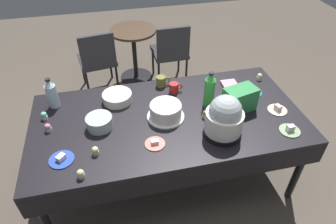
# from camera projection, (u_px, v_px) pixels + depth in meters

# --- Properties ---
(ground) EXTENTS (9.00, 9.00, 0.00)m
(ground) POSITION_uv_depth(u_px,v_px,m) (168.00, 175.00, 2.88)
(ground) COLOR brown
(potluck_table) EXTENTS (2.20, 1.10, 0.75)m
(potluck_table) POSITION_uv_depth(u_px,v_px,m) (168.00, 122.00, 2.44)
(potluck_table) COLOR black
(potluck_table) RESTS_ON ground
(frosted_layer_cake) EXTENTS (0.30, 0.30, 0.13)m
(frosted_layer_cake) POSITION_uv_depth(u_px,v_px,m) (166.00, 111.00, 2.36)
(frosted_layer_cake) COLOR silver
(frosted_layer_cake) RESTS_ON potluck_table
(slow_cooker) EXTENTS (0.29, 0.29, 0.34)m
(slow_cooker) POSITION_uv_depth(u_px,v_px,m) (224.00, 118.00, 2.15)
(slow_cooker) COLOR black
(slow_cooker) RESTS_ON potluck_table
(glass_salad_bowl) EXTENTS (0.20, 0.20, 0.10)m
(glass_salad_bowl) POSITION_uv_depth(u_px,v_px,m) (99.00, 122.00, 2.28)
(glass_salad_bowl) COLOR #B2C6BC
(glass_salad_bowl) RESTS_ON potluck_table
(ceramic_snack_bowl) EXTENTS (0.25, 0.25, 0.08)m
(ceramic_snack_bowl) POSITION_uv_depth(u_px,v_px,m) (117.00, 97.00, 2.54)
(ceramic_snack_bowl) COLOR silver
(ceramic_snack_bowl) RESTS_ON potluck_table
(dessert_plate_cobalt) EXTENTS (0.17, 0.17, 0.04)m
(dessert_plate_cobalt) POSITION_uv_depth(u_px,v_px,m) (61.00, 159.00, 2.04)
(dessert_plate_cobalt) COLOR #2D4CB2
(dessert_plate_cobalt) RESTS_ON potluck_table
(dessert_plate_coral) EXTENTS (0.15, 0.15, 0.04)m
(dessert_plate_coral) POSITION_uv_depth(u_px,v_px,m) (155.00, 143.00, 2.15)
(dessert_plate_coral) COLOR #E07266
(dessert_plate_coral) RESTS_ON potluck_table
(dessert_plate_teal) EXTENTS (0.19, 0.19, 0.05)m
(dessert_plate_teal) POSITION_uv_depth(u_px,v_px,m) (252.00, 91.00, 2.65)
(dessert_plate_teal) COLOR teal
(dessert_plate_teal) RESTS_ON potluck_table
(dessert_plate_cream) EXTENTS (0.16, 0.16, 0.05)m
(dessert_plate_cream) POSITION_uv_depth(u_px,v_px,m) (277.00, 109.00, 2.45)
(dessert_plate_cream) COLOR beige
(dessert_plate_cream) RESTS_ON potluck_table
(dessert_plate_sage) EXTENTS (0.16, 0.16, 0.06)m
(dessert_plate_sage) POSITION_uv_depth(u_px,v_px,m) (290.00, 130.00, 2.26)
(dessert_plate_sage) COLOR #8CA87F
(dessert_plate_sage) RESTS_ON potluck_table
(cupcake_cocoa) EXTENTS (0.05, 0.05, 0.07)m
(cupcake_cocoa) POSITION_uv_depth(u_px,v_px,m) (205.00, 114.00, 2.37)
(cupcake_cocoa) COLOR beige
(cupcake_cocoa) RESTS_ON potluck_table
(cupcake_rose) EXTENTS (0.05, 0.05, 0.07)m
(cupcake_rose) POSITION_uv_depth(u_px,v_px,m) (44.00, 116.00, 2.36)
(cupcake_rose) COLOR beige
(cupcake_rose) RESTS_ON potluck_table
(cupcake_lemon) EXTENTS (0.05, 0.05, 0.07)m
(cupcake_lemon) POSITION_uv_depth(u_px,v_px,m) (81.00, 174.00, 1.91)
(cupcake_lemon) COLOR beige
(cupcake_lemon) RESTS_ON potluck_table
(cupcake_vanilla) EXTENTS (0.05, 0.05, 0.07)m
(cupcake_vanilla) POSITION_uv_depth(u_px,v_px,m) (48.00, 128.00, 2.25)
(cupcake_vanilla) COLOR beige
(cupcake_vanilla) RESTS_ON potluck_table
(cupcake_berry) EXTENTS (0.05, 0.05, 0.07)m
(cupcake_berry) POSITION_uv_depth(u_px,v_px,m) (259.00, 77.00, 2.80)
(cupcake_berry) COLOR beige
(cupcake_berry) RESTS_ON potluck_table
(cupcake_mint) EXTENTS (0.05, 0.05, 0.07)m
(cupcake_mint) POSITION_uv_depth(u_px,v_px,m) (95.00, 151.00, 2.06)
(cupcake_mint) COLOR beige
(cupcake_mint) RESTS_ON potluck_table
(soda_bottle_lime_soda) EXTENTS (0.09, 0.09, 0.32)m
(soda_bottle_lime_soda) POSITION_uv_depth(u_px,v_px,m) (209.00, 90.00, 2.43)
(soda_bottle_lime_soda) COLOR green
(soda_bottle_lime_soda) RESTS_ON potluck_table
(soda_bottle_water) EXTENTS (0.09, 0.09, 0.27)m
(soda_bottle_water) POSITION_uv_depth(u_px,v_px,m) (52.00, 94.00, 2.43)
(soda_bottle_water) COLOR silver
(soda_bottle_water) RESTS_ON potluck_table
(coffee_mug_red) EXTENTS (0.12, 0.08, 0.09)m
(coffee_mug_red) POSITION_uv_depth(u_px,v_px,m) (174.00, 88.00, 2.64)
(coffee_mug_red) COLOR #B2231E
(coffee_mug_red) RESTS_ON potluck_table
(coffee_mug_olive) EXTENTS (0.13, 0.09, 0.10)m
(coffee_mug_olive) POSITION_uv_depth(u_px,v_px,m) (161.00, 81.00, 2.72)
(coffee_mug_olive) COLOR olive
(coffee_mug_olive) RESTS_ON potluck_table
(soda_carton) EXTENTS (0.29, 0.22, 0.20)m
(soda_carton) POSITION_uv_depth(u_px,v_px,m) (240.00, 99.00, 2.42)
(soda_carton) COLOR #338C4C
(soda_carton) RESTS_ON potluck_table
(paper_napkin_stack) EXTENTS (0.14, 0.14, 0.02)m
(paper_napkin_stack) POSITION_uv_depth(u_px,v_px,m) (230.00, 84.00, 2.74)
(paper_napkin_stack) COLOR pink
(paper_napkin_stack) RESTS_ON potluck_table
(maroon_chair_left) EXTENTS (0.50, 0.50, 0.85)m
(maroon_chair_left) POSITION_uv_depth(u_px,v_px,m) (98.00, 58.00, 3.67)
(maroon_chair_left) COLOR #333338
(maroon_chair_left) RESTS_ON ground
(maroon_chair_right) EXTENTS (0.45, 0.45, 0.85)m
(maroon_chair_right) POSITION_uv_depth(u_px,v_px,m) (171.00, 50.00, 3.83)
(maroon_chair_right) COLOR #333338
(maroon_chair_right) RESTS_ON ground
(round_cafe_table) EXTENTS (0.60, 0.60, 0.72)m
(round_cafe_table) POSITION_uv_depth(u_px,v_px,m) (134.00, 45.00, 3.92)
(round_cafe_table) COLOR #473323
(round_cafe_table) RESTS_ON ground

